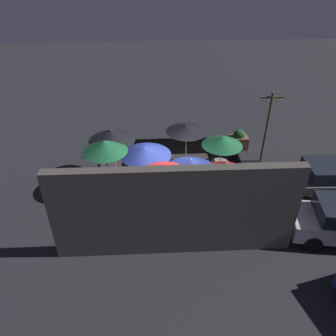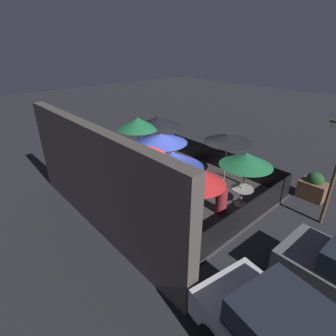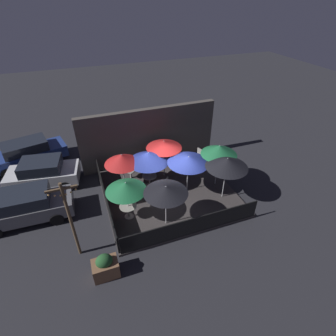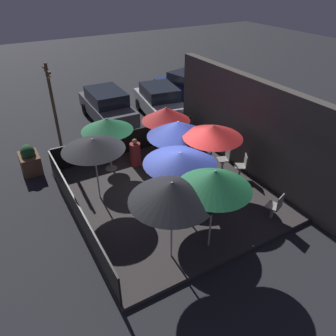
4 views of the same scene
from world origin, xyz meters
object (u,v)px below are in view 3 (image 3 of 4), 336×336
at_px(patio_umbrella_1, 148,157).
at_px(patron_0, 128,196).
at_px(patio_umbrella_5, 188,160).
at_px(dining_table_0, 128,208).
at_px(patio_umbrella_2, 164,144).
at_px(patio_umbrella_3, 227,163).
at_px(patio_umbrella_7, 122,159).
at_px(patio_umbrella_6, 166,190).
at_px(parked_car_0, 25,206).
at_px(patio_umbrella_0, 126,187).
at_px(light_post, 70,218).
at_px(patio_chair_4, 150,160).
at_px(planter_box, 105,266).
at_px(patio_chair_0, 130,171).
at_px(patio_umbrella_4, 219,150).
at_px(patio_chair_2, 198,155).
at_px(parked_car_1, 43,173).
at_px(dining_table_1, 149,178).
at_px(parked_car_2, 27,153).
at_px(patio_chair_1, 164,184).
at_px(patio_chair_3, 160,156).

distance_m(patio_umbrella_1, patron_0, 2.26).
height_order(patio_umbrella_5, dining_table_0, patio_umbrella_5).
height_order(patio_umbrella_2, patio_umbrella_3, patio_umbrella_3).
bearing_deg(patio_umbrella_5, patio_umbrella_7, 157.17).
relative_size(patio_umbrella_6, parked_car_0, 0.52).
bearing_deg(patron_0, patio_umbrella_0, -0.14).
height_order(patio_umbrella_6, dining_table_0, patio_umbrella_6).
distance_m(patio_umbrella_5, patron_0, 3.58).
bearing_deg(light_post, patio_chair_4, 46.80).
distance_m(light_post, parked_car_0, 3.83).
bearing_deg(planter_box, patron_0, 64.18).
relative_size(patio_umbrella_1, patio_umbrella_6, 0.98).
xyz_separation_m(patio_chair_0, patio_chair_4, (1.44, 0.60, 0.01)).
bearing_deg(patio_chair_4, light_post, -24.68).
xyz_separation_m(patio_umbrella_0, light_post, (-2.44, -1.27, 0.13)).
height_order(patio_umbrella_7, planter_box, patio_umbrella_7).
bearing_deg(patio_chair_4, patio_umbrella_4, 64.66).
bearing_deg(patio_umbrella_5, light_post, -159.56).
distance_m(patio_chair_2, parked_car_1, 9.16).
bearing_deg(dining_table_0, patio_umbrella_2, 43.76).
xyz_separation_m(patio_umbrella_0, patio_chair_4, (2.23, 3.71, -1.36)).
height_order(dining_table_1, parked_car_2, parked_car_2).
relative_size(patio_chair_1, patio_chair_2, 1.02).
bearing_deg(patio_chair_2, parked_car_2, -39.20).
relative_size(planter_box, parked_car_2, 0.23).
bearing_deg(patio_chair_1, light_post, 79.91).
distance_m(patio_umbrella_6, patio_chair_2, 5.88).
distance_m(dining_table_1, parked_car_2, 8.10).
relative_size(patio_umbrella_6, parked_car_1, 0.55).
height_order(patio_umbrella_0, parked_car_1, patio_umbrella_0).
bearing_deg(parked_car_2, patio_umbrella_5, -49.38).
bearing_deg(parked_car_0, patio_umbrella_2, 9.26).
bearing_deg(patio_umbrella_3, patio_umbrella_7, 151.81).
xyz_separation_m(patio_umbrella_1, patio_chair_3, (1.28, 1.98, -1.40)).
bearing_deg(patio_umbrella_7, patio_chair_1, -28.61).
distance_m(patio_umbrella_5, patio_chair_0, 3.76).
height_order(dining_table_0, dining_table_1, dining_table_0).
xyz_separation_m(patio_umbrella_1, patio_chair_2, (3.61, 1.29, -1.40)).
relative_size(patio_umbrella_2, patio_chair_0, 2.54).
height_order(patio_umbrella_0, patron_0, patio_umbrella_0).
bearing_deg(parked_car_0, light_post, -52.29).
bearing_deg(dining_table_0, patio_chair_3, 53.51).
height_order(patio_umbrella_2, patio_umbrella_6, patio_umbrella_2).
bearing_deg(parked_car_1, patio_chair_4, 4.07).
xyz_separation_m(patron_0, parked_car_2, (-5.03, 5.89, 0.23)).
xyz_separation_m(patio_umbrella_4, dining_table_1, (-3.54, 1.12, -1.68)).
bearing_deg(parked_car_1, patio_umbrella_7, -16.32).
height_order(patio_umbrella_1, patron_0, patio_umbrella_1).
distance_m(patio_chair_2, parked_car_2, 10.70).
distance_m(patio_umbrella_1, patio_chair_0, 2.00).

